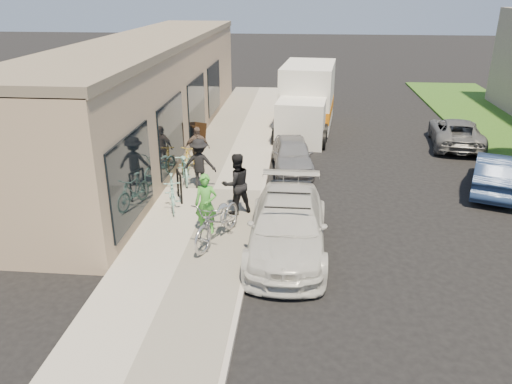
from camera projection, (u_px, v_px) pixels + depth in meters
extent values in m
plane|color=black|center=(270.00, 241.00, 12.72)|extent=(120.00, 120.00, 0.00)
cube|color=#A19C91|center=(213.00, 191.00, 15.63)|extent=(3.00, 34.00, 0.15)
cube|color=#A59F97|center=(262.00, 193.00, 15.50)|extent=(0.12, 34.00, 0.13)
cube|color=tan|center=(152.00, 96.00, 19.77)|extent=(3.50, 20.00, 4.00)
cube|color=#716555|center=(148.00, 41.00, 18.97)|extent=(3.60, 20.00, 0.25)
cube|color=black|center=(132.00, 178.00, 12.41)|extent=(0.06, 3.00, 2.20)
cube|color=black|center=(172.00, 134.00, 16.09)|extent=(0.06, 3.00, 2.20)
cube|color=black|center=(197.00, 107.00, 19.77)|extent=(0.06, 3.00, 2.20)
cube|color=black|center=(214.00, 88.00, 23.45)|extent=(0.06, 3.00, 2.20)
cylinder|color=black|center=(181.00, 190.00, 14.36)|extent=(0.06, 0.06, 0.86)
cylinder|color=black|center=(178.00, 183.00, 14.87)|extent=(0.06, 0.06, 0.86)
cylinder|color=black|center=(179.00, 173.00, 14.45)|extent=(0.28, 0.56, 0.06)
cube|color=black|center=(194.00, 137.00, 19.15)|extent=(0.64, 0.45, 0.97)
cube|color=black|center=(199.00, 135.00, 19.44)|extent=(0.64, 0.45, 0.97)
cube|color=black|center=(194.00, 136.00, 19.11)|extent=(0.50, 0.33, 0.70)
imported|color=silver|center=(288.00, 226.00, 12.04)|extent=(1.89, 4.60, 1.33)
cylinder|color=black|center=(288.00, 208.00, 11.32)|extent=(1.05, 0.04, 0.04)
cylinder|color=black|center=(289.00, 193.00, 12.13)|extent=(1.05, 0.04, 0.04)
imported|color=gray|center=(292.00, 154.00, 17.48)|extent=(1.69, 3.47, 1.14)
cube|color=silver|center=(301.00, 123.00, 20.17)|extent=(2.07, 2.07, 1.80)
cube|color=black|center=(301.00, 114.00, 20.03)|extent=(1.75, 0.22, 0.85)
cube|color=silver|center=(308.00, 95.00, 22.54)|extent=(2.55, 4.18, 2.75)
cube|color=#C3680B|center=(307.00, 108.00, 22.78)|extent=(2.57, 4.20, 0.52)
cylinder|color=black|center=(276.00, 137.00, 20.11)|extent=(0.31, 0.78, 0.76)
cylinder|color=black|center=(323.00, 140.00, 19.78)|extent=(0.31, 0.78, 0.76)
cylinder|color=black|center=(279.00, 130.00, 21.05)|extent=(0.31, 0.78, 0.76)
cylinder|color=black|center=(324.00, 133.00, 20.73)|extent=(0.31, 0.78, 0.76)
cylinder|color=black|center=(290.00, 111.00, 24.33)|extent=(0.31, 0.78, 0.76)
cylinder|color=black|center=(329.00, 113.00, 24.00)|extent=(0.31, 0.78, 0.76)
imported|color=navy|center=(497.00, 173.00, 15.62)|extent=(2.48, 3.90, 1.21)
imported|color=#55575A|center=(456.00, 132.00, 20.10)|extent=(2.39, 4.25, 1.12)
imported|color=#B7B7B9|center=(218.00, 220.00, 12.20)|extent=(1.42, 2.30, 1.14)
imported|color=green|center=(206.00, 204.00, 12.57)|extent=(0.58, 0.39, 1.57)
imported|color=black|center=(236.00, 184.00, 13.65)|extent=(1.06, 1.00, 1.72)
imported|color=#8CD1C4|center=(172.00, 192.00, 14.09)|extent=(0.86, 1.64, 0.95)
imported|color=#8CD1C4|center=(185.00, 166.00, 16.16)|extent=(1.16, 1.93, 0.96)
imported|color=gold|center=(192.00, 156.00, 17.15)|extent=(0.79, 1.56, 0.90)
imported|color=black|center=(200.00, 163.00, 15.45)|extent=(1.03, 0.61, 1.58)
imported|color=brown|center=(197.00, 148.00, 17.03)|extent=(0.95, 0.68, 1.50)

